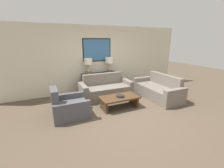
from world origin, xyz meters
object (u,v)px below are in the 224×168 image
object	(u,v)px
table_lamp_left	(88,63)
couch_by_side	(158,90)
coffee_table	(119,99)
armchair_near_back_wall	(68,107)
table_lamp_right	(109,62)
decorative_bowl	(120,96)
couch_by_back_wall	(106,89)
console_table	(99,82)

from	to	relation	value
table_lamp_left	couch_by_side	distance (m)	2.85
coffee_table	armchair_near_back_wall	size ratio (longest dim) A/B	1.28
table_lamp_right	decorative_bowl	world-z (taller)	table_lamp_right
armchair_near_back_wall	couch_by_back_wall	bearing A→B (deg)	32.60
couch_by_side	decorative_bowl	xyz separation A→B (m)	(-1.71, -0.23, 0.11)
couch_by_side	armchair_near_back_wall	bearing A→B (deg)	-178.14
console_table	couch_by_side	xyz separation A→B (m)	(1.75, -1.56, -0.11)
couch_by_back_wall	decorative_bowl	world-z (taller)	couch_by_back_wall
couch_by_back_wall	coffee_table	world-z (taller)	couch_by_back_wall
table_lamp_left	decorative_bowl	world-z (taller)	table_lamp_left
table_lamp_left	table_lamp_right	bearing A→B (deg)	0.00
couch_by_back_wall	coffee_table	size ratio (longest dim) A/B	1.59
table_lamp_left	armchair_near_back_wall	xyz separation A→B (m)	(-1.09, -1.66, -0.95)
couch_by_side	armchair_near_back_wall	world-z (taller)	armchair_near_back_wall
coffee_table	decorative_bowl	world-z (taller)	decorative_bowl
console_table	couch_by_back_wall	bearing A→B (deg)	-90.00
armchair_near_back_wall	table_lamp_right	bearing A→B (deg)	40.06
table_lamp_left	couch_by_side	xyz separation A→B (m)	(2.20, -1.56, -0.93)
couch_by_side	couch_by_back_wall	bearing A→B (deg)	153.54
table_lamp_right	table_lamp_left	bearing A→B (deg)	180.00
table_lamp_left	coffee_table	world-z (taller)	table_lamp_left
couch_by_back_wall	decorative_bowl	bearing A→B (deg)	-87.53
table_lamp_right	couch_by_side	distance (m)	2.24
couch_by_back_wall	decorative_bowl	size ratio (longest dim) A/B	7.52
couch_by_back_wall	couch_by_side	size ratio (longest dim) A/B	1.00
table_lamp_left	coffee_table	xyz separation A→B (m)	(0.48, -1.76, -0.94)
console_table	armchair_near_back_wall	bearing A→B (deg)	-132.64
table_lamp_left	table_lamp_right	distance (m)	0.89
couch_by_back_wall	couch_by_side	xyz separation A→B (m)	(1.75, -0.87, 0.00)
couch_by_back_wall	armchair_near_back_wall	xyz separation A→B (m)	(-1.53, -0.98, -0.02)
couch_by_back_wall	couch_by_side	distance (m)	1.96
coffee_table	couch_by_side	bearing A→B (deg)	6.72
couch_by_side	coffee_table	xyz separation A→B (m)	(-1.72, -0.20, -0.01)
console_table	table_lamp_left	distance (m)	0.94
table_lamp_left	couch_by_back_wall	world-z (taller)	table_lamp_left
console_table	coffee_table	distance (m)	1.76
couch_by_side	decorative_bowl	distance (m)	1.73
console_table	table_lamp_left	world-z (taller)	table_lamp_left
coffee_table	decorative_bowl	xyz separation A→B (m)	(0.01, -0.02, 0.12)
console_table	couch_by_side	bearing A→B (deg)	-41.58
table_lamp_left	table_lamp_right	xyz separation A→B (m)	(0.89, 0.00, 0.00)
couch_by_back_wall	coffee_table	xyz separation A→B (m)	(0.03, -1.08, -0.01)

